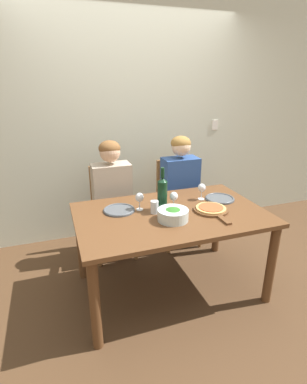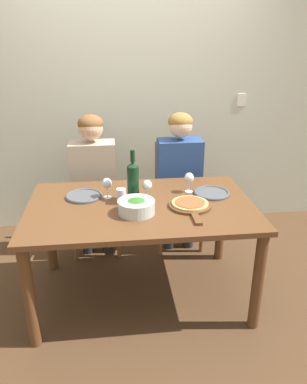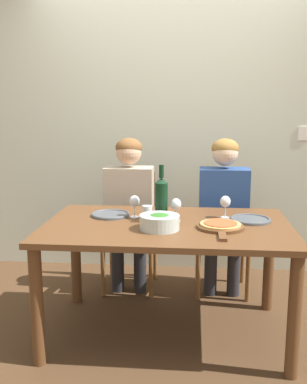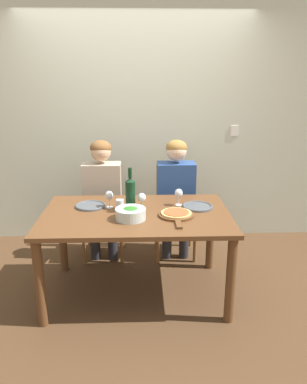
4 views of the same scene
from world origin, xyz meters
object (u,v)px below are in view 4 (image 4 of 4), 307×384
(person_man, at_px, (176,188))
(person_woman, at_px, (102,189))
(wine_bottle, at_px, (130,193))
(wine_glass_centre, at_px, (142,198))
(dinner_plate_right, at_px, (197,206))
(pizza_on_board, at_px, (176,214))
(dinner_plate_left, at_px, (90,206))
(water_tumbler, at_px, (120,206))
(chair_right, at_px, (175,207))
(wine_glass_left, at_px, (109,196))
(chair_left, at_px, (104,207))
(wine_glass_right, at_px, (179,194))
(broccoli_bowl, at_px, (131,214))

(person_man, bearing_deg, person_woman, 180.00)
(wine_bottle, bearing_deg, wine_glass_centre, -11.69)
(dinner_plate_right, distance_m, pizza_on_board, 0.29)
(dinner_plate_left, bearing_deg, water_tumbler, -27.48)
(chair_right, relative_size, wine_glass_left, 6.27)
(chair_right, height_order, person_man, person_man)
(water_tumbler, bearing_deg, chair_right, 55.70)
(person_woman, bearing_deg, wine_glass_left, -78.03)
(chair_left, distance_m, pizza_on_board, 1.15)
(wine_glass_right, bearing_deg, person_man, 87.15)
(wine_bottle, distance_m, wine_glass_left, 0.20)
(chair_right, distance_m, dinner_plate_right, 0.75)
(pizza_on_board, xyz_separation_m, wine_glass_left, (-0.56, 0.22, 0.09))
(wine_bottle, bearing_deg, wine_glass_left, 164.19)
(dinner_plate_right, bearing_deg, chair_right, 100.94)
(person_man, xyz_separation_m, wine_bottle, (-0.44, -0.61, 0.15))
(water_tumbler, bearing_deg, person_woman, 107.92)
(person_man, distance_m, broccoli_bowl, 0.95)
(chair_left, xyz_separation_m, wine_bottle, (0.30, -0.73, 0.39))
(person_woman, xyz_separation_m, dinner_plate_left, (-0.05, -0.53, 0.01))
(broccoli_bowl, distance_m, wine_glass_centre, 0.23)
(dinner_plate_left, bearing_deg, dinner_plate_right, -3.16)
(chair_right, xyz_separation_m, pizza_on_board, (-0.07, -0.90, 0.25))
(person_woman, bearing_deg, wine_glass_right, -35.80)
(broccoli_bowl, bearing_deg, chair_right, 65.17)
(dinner_plate_right, distance_m, wine_glass_left, 0.77)
(chair_left, bearing_deg, wine_bottle, -67.39)
(dinner_plate_left, height_order, water_tumbler, water_tumbler)
(person_woman, xyz_separation_m, wine_bottle, (0.30, -0.61, 0.15))
(chair_left, height_order, person_man, person_man)
(dinner_plate_right, bearing_deg, person_man, 102.99)
(broccoli_bowl, distance_m, dinner_plate_left, 0.47)
(chair_left, xyz_separation_m, person_woman, (-0.00, -0.11, 0.24))
(chair_left, bearing_deg, person_woman, -90.00)
(broccoli_bowl, relative_size, wine_glass_right, 1.61)
(person_woman, height_order, dinner_plate_left, person_woman)
(broccoli_bowl, xyz_separation_m, wine_glass_centre, (0.09, 0.20, 0.06))
(dinner_plate_left, bearing_deg, pizza_on_board, -19.46)
(chair_right, xyz_separation_m, dinner_plate_right, (0.13, -0.69, 0.25))
(water_tumbler, bearing_deg, wine_bottle, 31.30)
(broccoli_bowl, bearing_deg, person_woman, 110.19)
(chair_right, relative_size, water_tumbler, 8.83)
(wine_glass_right, distance_m, wine_glass_centre, 0.34)
(person_man, xyz_separation_m, broccoli_bowl, (-0.44, -0.84, 0.05))
(person_woman, relative_size, dinner_plate_left, 4.69)
(chair_right, bearing_deg, water_tumbler, -124.30)
(broccoli_bowl, relative_size, wine_glass_centre, 1.61)
(chair_right, relative_size, pizza_on_board, 2.21)
(wine_glass_centre, bearing_deg, chair_left, 118.10)
(wine_glass_centre, bearing_deg, wine_glass_right, 19.44)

